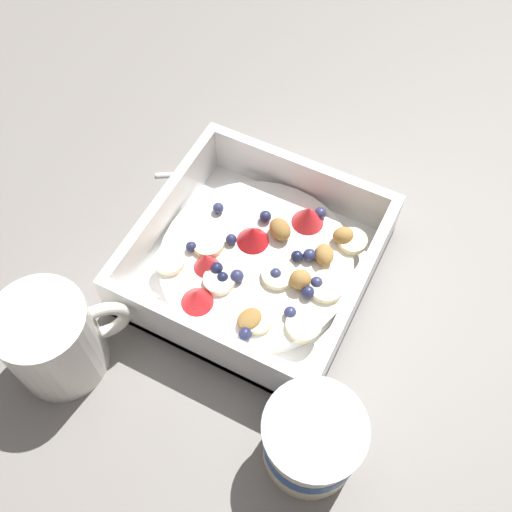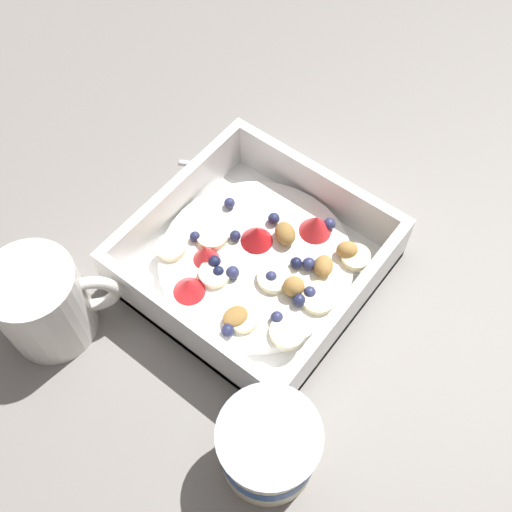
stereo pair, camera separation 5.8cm
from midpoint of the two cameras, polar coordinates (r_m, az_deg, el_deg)
name	(u,v)px [view 1 (the left image)]	position (r m, az deg, el deg)	size (l,w,h in m)	color
ground_plane	(271,263)	(0.61, -1.32, -0.86)	(2.40, 2.40, 0.00)	gray
fruit_bowl	(257,262)	(0.59, -2.73, -0.80)	(0.21, 0.21, 0.06)	white
spoon	(267,169)	(0.67, -1.41, 7.92)	(0.10, 0.16, 0.01)	silver
yogurt_cup	(312,441)	(0.50, 1.82, -17.19)	(0.08, 0.08, 0.07)	beige
coffee_mug	(54,339)	(0.56, -21.23, -7.55)	(0.10, 0.09, 0.09)	white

